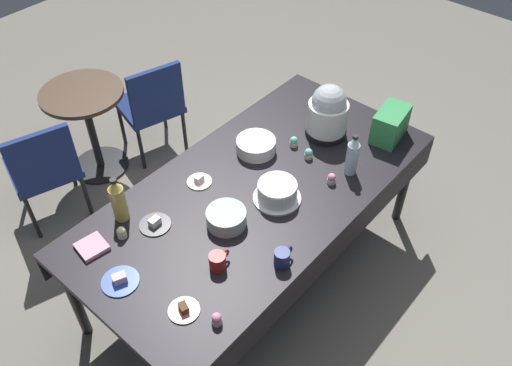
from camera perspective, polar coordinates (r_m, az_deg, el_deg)
name	(u,v)px	position (r m, az deg, el deg)	size (l,w,h in m)	color
ground	(256,268)	(3.62, 0.00, -9.10)	(9.00, 9.00, 0.00)	slate
potluck_table	(256,197)	(3.09, 0.00, -1.48)	(2.20, 1.10, 0.75)	black
frosted_layer_cake	(277,192)	(2.96, 2.28, -0.95)	(0.27, 0.27, 0.11)	silver
slow_cooker	(328,112)	(3.34, 7.68, 7.49)	(0.26, 0.26, 0.36)	black
glass_salad_bowl	(226,218)	(2.84, -3.19, -3.72)	(0.22, 0.22, 0.09)	#B2C6BC
ceramic_snack_bowl	(256,146)	(3.26, 0.00, 4.02)	(0.24, 0.24, 0.08)	silver
dessert_plate_cream	(199,181)	(3.10, -6.08, 0.23)	(0.15, 0.15, 0.05)	beige
dessert_plate_charcoal	(155,224)	(2.90, -10.74, -4.29)	(0.17, 0.17, 0.05)	#2D2D33
dessert_plate_cobalt	(120,280)	(2.71, -14.32, -10.05)	(0.19, 0.19, 0.05)	#2D4CB2
dessert_plate_coral	(184,310)	(2.56, -7.72, -13.26)	(0.15, 0.15, 0.04)	#E07266
cupcake_cocoa	(308,154)	(3.24, 5.63, 3.13)	(0.05, 0.05, 0.07)	beige
cupcake_berry	(332,179)	(3.09, 8.07, 0.46)	(0.05, 0.05, 0.07)	beige
cupcake_mint	(294,142)	(3.32, 4.06, 4.43)	(0.05, 0.05, 0.07)	beige
cupcake_vanilla	(122,232)	(2.87, -14.17, -5.15)	(0.05, 0.05, 0.07)	beige
cupcake_rose	(217,319)	(2.49, -4.22, -14.31)	(0.05, 0.05, 0.07)	beige
soda_bottle_water	(352,156)	(3.11, 10.25, 2.88)	(0.07, 0.07, 0.28)	silver
soda_bottle_ginger_ale	(118,200)	(2.89, -14.51, -1.81)	(0.08, 0.08, 0.28)	gold
coffee_mug_navy	(282,258)	(2.66, 2.83, -7.98)	(0.12, 0.08, 0.10)	navy
coffee_mug_red	(218,261)	(2.66, -4.09, -8.30)	(0.13, 0.09, 0.09)	#B2231E
soda_carton	(390,124)	(3.44, 14.16, 6.11)	(0.26, 0.16, 0.20)	#338C4C
paper_napkin_stack	(92,247)	(2.88, -17.13, -6.53)	(0.14, 0.14, 0.02)	pink
maroon_chair_left	(44,166)	(3.84, -21.73, 1.65)	(0.55, 0.55, 0.85)	navy
maroon_chair_right	(152,103)	(4.20, -11.06, 8.39)	(0.54, 0.54, 0.85)	navy
round_cafe_table	(88,116)	(4.17, -17.54, 6.79)	(0.60, 0.60, 0.72)	#473323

